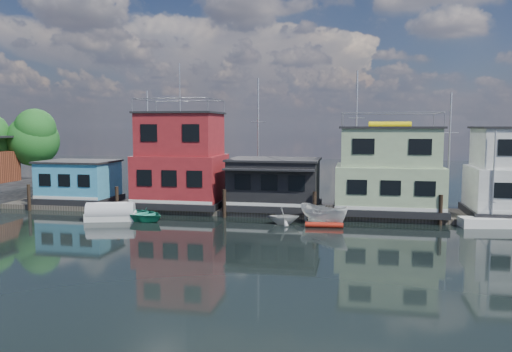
% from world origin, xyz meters
% --- Properties ---
extents(ground, '(160.00, 160.00, 0.00)m').
position_xyz_m(ground, '(0.00, 0.00, 0.00)').
color(ground, black).
rests_on(ground, ground).
extents(dock, '(48.00, 5.00, 0.40)m').
position_xyz_m(dock, '(0.00, 12.00, 0.20)').
color(dock, '#595147').
rests_on(dock, ground).
extents(houseboat_blue, '(6.40, 4.90, 3.66)m').
position_xyz_m(houseboat_blue, '(-18.00, 12.00, 2.21)').
color(houseboat_blue, black).
rests_on(houseboat_blue, dock).
extents(houseboat_red, '(7.40, 5.90, 11.86)m').
position_xyz_m(houseboat_red, '(-8.50, 12.00, 4.10)').
color(houseboat_red, black).
rests_on(houseboat_red, dock).
extents(houseboat_dark, '(7.40, 6.10, 4.06)m').
position_xyz_m(houseboat_dark, '(-0.50, 11.98, 2.42)').
color(houseboat_dark, black).
rests_on(houseboat_dark, dock).
extents(houseboat_green, '(8.40, 5.90, 7.03)m').
position_xyz_m(houseboat_green, '(8.50, 12.00, 3.55)').
color(houseboat_green, black).
rests_on(houseboat_green, dock).
extents(pilings, '(42.28, 0.28, 2.20)m').
position_xyz_m(pilings, '(-0.33, 9.20, 1.10)').
color(pilings, '#2D2116').
rests_on(pilings, ground).
extents(background_masts, '(36.40, 0.16, 12.00)m').
position_xyz_m(background_masts, '(4.76, 18.00, 5.55)').
color(background_masts, silver).
rests_on(background_masts, ground).
extents(day_sailer, '(4.47, 2.08, 6.78)m').
position_xyz_m(day_sailer, '(15.42, 9.16, 0.41)').
color(day_sailer, white).
rests_on(day_sailer, ground).
extents(motorboat, '(4.25, 3.49, 1.57)m').
position_xyz_m(motorboat, '(3.81, 7.61, 0.79)').
color(motorboat, white).
rests_on(motorboat, ground).
extents(dinghy_teal, '(5.36, 4.77, 0.92)m').
position_xyz_m(dinghy_teal, '(-9.91, 6.84, 0.46)').
color(dinghy_teal, teal).
rests_on(dinghy_teal, ground).
extents(tarp_runabout, '(3.91, 2.42, 1.48)m').
position_xyz_m(tarp_runabout, '(-12.07, 6.28, 0.55)').
color(tarp_runabout, silver).
rests_on(tarp_runabout, ground).
extents(red_kayak, '(2.65, 0.57, 0.39)m').
position_xyz_m(red_kayak, '(3.87, 6.68, 0.19)').
color(red_kayak, '#B32213').
rests_on(red_kayak, ground).
extents(dinghy_white, '(2.68, 2.44, 1.22)m').
position_xyz_m(dinghy_white, '(0.90, 7.35, 0.61)').
color(dinghy_white, beige).
rests_on(dinghy_white, ground).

